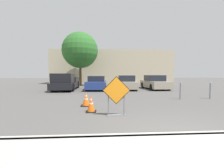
{
  "coord_description": "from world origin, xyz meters",
  "views": [
    {
      "loc": [
        -1.92,
        -3.4,
        1.56
      ],
      "look_at": [
        -1.23,
        7.11,
        0.86
      ],
      "focal_mm": 24.0,
      "sensor_mm": 36.0,
      "label": 1
    }
  ],
  "objects_px": {
    "traffic_cone_second": "(86,99)",
    "bollard_second": "(210,90)",
    "parked_car_second": "(126,83)",
    "parked_car_nearest": "(97,83)",
    "pickup_truck": "(65,83)",
    "road_closed_sign": "(116,94)",
    "traffic_cone_nearest": "(91,104)",
    "bollard_nearest": "(181,90)",
    "parked_car_third": "(155,83)"
  },
  "relations": [
    {
      "from": "pickup_truck",
      "to": "parked_car_nearest",
      "type": "xyz_separation_m",
      "value": [
        3.03,
        0.31,
        -0.09
      ]
    },
    {
      "from": "parked_car_third",
      "to": "bollard_second",
      "type": "distance_m",
      "value": 6.57
    },
    {
      "from": "traffic_cone_nearest",
      "to": "parked_car_second",
      "type": "distance_m",
      "value": 9.67
    },
    {
      "from": "parked_car_nearest",
      "to": "bollard_nearest",
      "type": "relative_size",
      "value": 4.08
    },
    {
      "from": "road_closed_sign",
      "to": "bollard_second",
      "type": "xyz_separation_m",
      "value": [
        6.26,
        3.41,
        -0.27
      ]
    },
    {
      "from": "traffic_cone_second",
      "to": "pickup_truck",
      "type": "relative_size",
      "value": 0.13
    },
    {
      "from": "parked_car_nearest",
      "to": "parked_car_third",
      "type": "height_order",
      "value": "parked_car_third"
    },
    {
      "from": "parked_car_nearest",
      "to": "parked_car_third",
      "type": "relative_size",
      "value": 0.97
    },
    {
      "from": "parked_car_nearest",
      "to": "bollard_second",
      "type": "bearing_deg",
      "value": 142.16
    },
    {
      "from": "parked_car_second",
      "to": "parked_car_third",
      "type": "height_order",
      "value": "parked_car_third"
    },
    {
      "from": "parked_car_second",
      "to": "parked_car_nearest",
      "type": "bearing_deg",
      "value": 7.27
    },
    {
      "from": "traffic_cone_nearest",
      "to": "parked_car_third",
      "type": "distance_m",
      "value": 10.99
    },
    {
      "from": "parked_car_third",
      "to": "bollard_nearest",
      "type": "height_order",
      "value": "parked_car_third"
    },
    {
      "from": "pickup_truck",
      "to": "traffic_cone_nearest",
      "type": "bearing_deg",
      "value": 108.72
    },
    {
      "from": "bollard_nearest",
      "to": "parked_car_nearest",
      "type": "bearing_deg",
      "value": 130.92
    },
    {
      "from": "road_closed_sign",
      "to": "parked_car_nearest",
      "type": "xyz_separation_m",
      "value": [
        -1.08,
        9.64,
        -0.19
      ]
    },
    {
      "from": "road_closed_sign",
      "to": "pickup_truck",
      "type": "xyz_separation_m",
      "value": [
        -4.11,
        9.34,
        -0.09
      ]
    },
    {
      "from": "traffic_cone_second",
      "to": "parked_car_third",
      "type": "distance_m",
      "value": 10.21
    },
    {
      "from": "traffic_cone_second",
      "to": "bollard_second",
      "type": "xyz_separation_m",
      "value": [
        7.58,
        1.59,
        0.23
      ]
    },
    {
      "from": "parked_car_nearest",
      "to": "parked_car_third",
      "type": "bearing_deg",
      "value": -175.55
    },
    {
      "from": "pickup_truck",
      "to": "parked_car_third",
      "type": "xyz_separation_m",
      "value": [
        9.09,
        0.51,
        -0.07
      ]
    },
    {
      "from": "parked_car_nearest",
      "to": "parked_car_third",
      "type": "distance_m",
      "value": 6.07
    },
    {
      "from": "traffic_cone_second",
      "to": "pickup_truck",
      "type": "height_order",
      "value": "pickup_truck"
    },
    {
      "from": "parked_car_nearest",
      "to": "parked_car_second",
      "type": "relative_size",
      "value": 0.97
    },
    {
      "from": "traffic_cone_second",
      "to": "pickup_truck",
      "type": "bearing_deg",
      "value": 110.39
    },
    {
      "from": "traffic_cone_nearest",
      "to": "pickup_truck",
      "type": "height_order",
      "value": "pickup_truck"
    },
    {
      "from": "traffic_cone_nearest",
      "to": "parked_car_nearest",
      "type": "height_order",
      "value": "parked_car_nearest"
    },
    {
      "from": "road_closed_sign",
      "to": "bollard_nearest",
      "type": "distance_m",
      "value": 5.51
    },
    {
      "from": "traffic_cone_second",
      "to": "parked_car_second",
      "type": "relative_size",
      "value": 0.15
    },
    {
      "from": "pickup_truck",
      "to": "parked_car_second",
      "type": "relative_size",
      "value": 1.18
    },
    {
      "from": "pickup_truck",
      "to": "parked_car_third",
      "type": "bearing_deg",
      "value": -177.78
    },
    {
      "from": "traffic_cone_nearest",
      "to": "parked_car_nearest",
      "type": "relative_size",
      "value": 0.16
    },
    {
      "from": "traffic_cone_nearest",
      "to": "road_closed_sign",
      "type": "bearing_deg",
      "value": -32.43
    },
    {
      "from": "bollard_second",
      "to": "bollard_nearest",
      "type": "bearing_deg",
      "value": 180.0
    },
    {
      "from": "parked_car_second",
      "to": "road_closed_sign",
      "type": "bearing_deg",
      "value": 82.45
    },
    {
      "from": "parked_car_third",
      "to": "bollard_nearest",
      "type": "relative_size",
      "value": 4.21
    },
    {
      "from": "road_closed_sign",
      "to": "traffic_cone_nearest",
      "type": "bearing_deg",
      "value": 147.57
    },
    {
      "from": "pickup_truck",
      "to": "bollard_nearest",
      "type": "bearing_deg",
      "value": 143.89
    },
    {
      "from": "traffic_cone_nearest",
      "to": "parked_car_third",
      "type": "bearing_deg",
      "value": 57.1
    },
    {
      "from": "road_closed_sign",
      "to": "traffic_cone_nearest",
      "type": "relative_size",
      "value": 2.12
    },
    {
      "from": "pickup_truck",
      "to": "road_closed_sign",
      "type": "bearing_deg",
      "value": 112.75
    },
    {
      "from": "road_closed_sign",
      "to": "parked_car_third",
      "type": "xyz_separation_m",
      "value": [
        4.98,
        9.85,
        -0.16
      ]
    },
    {
      "from": "road_closed_sign",
      "to": "traffic_cone_nearest",
      "type": "distance_m",
      "value": 1.27
    },
    {
      "from": "traffic_cone_second",
      "to": "road_closed_sign",
      "type": "bearing_deg",
      "value": -54.14
    },
    {
      "from": "traffic_cone_nearest",
      "to": "bollard_second",
      "type": "height_order",
      "value": "bollard_second"
    },
    {
      "from": "traffic_cone_nearest",
      "to": "parked_car_nearest",
      "type": "bearing_deg",
      "value": 90.6
    },
    {
      "from": "road_closed_sign",
      "to": "parked_car_nearest",
      "type": "relative_size",
      "value": 0.34
    },
    {
      "from": "road_closed_sign",
      "to": "parked_car_nearest",
      "type": "distance_m",
      "value": 9.71
    },
    {
      "from": "road_closed_sign",
      "to": "parked_car_second",
      "type": "bearing_deg",
      "value": 78.79
    },
    {
      "from": "parked_car_nearest",
      "to": "bollard_nearest",
      "type": "height_order",
      "value": "parked_car_nearest"
    }
  ]
}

